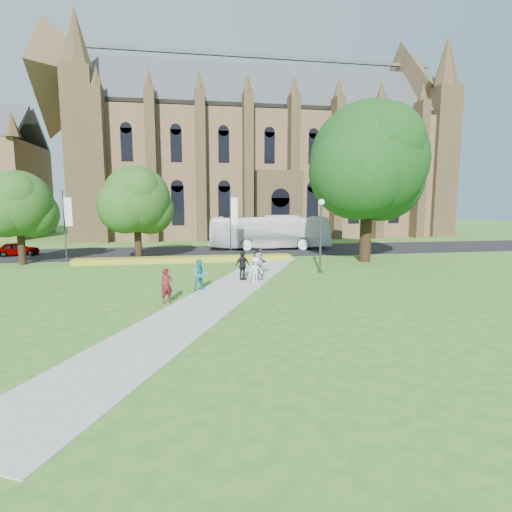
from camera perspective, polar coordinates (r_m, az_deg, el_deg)
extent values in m
plane|color=#2F651E|center=(21.25, -4.60, -6.04)|extent=(160.00, 160.00, 0.00)
cube|color=black|center=(40.91, -7.13, 0.66)|extent=(160.00, 10.00, 0.02)
cube|color=#B2B2A8|center=(22.22, -4.83, -5.37)|extent=(15.58, 28.54, 0.04)
cube|color=gold|center=(34.10, -9.96, -0.47)|extent=(18.00, 1.40, 0.45)
cube|color=brown|center=(61.79, 1.32, 11.02)|extent=(52.00, 16.00, 17.00)
cube|color=#4E3924|center=(55.30, -23.58, 12.83)|extent=(3.50, 3.50, 21.00)
cone|color=#4E3924|center=(58.36, -24.42, 26.62)|extent=(3.60, 3.60, 7.00)
cube|color=#4E3924|center=(64.93, 24.88, 11.92)|extent=(3.50, 3.50, 21.00)
cone|color=#4E3924|center=(67.55, 25.63, 23.82)|extent=(3.60, 3.60, 7.00)
cube|color=#4E3924|center=(52.89, 3.19, 7.20)|extent=(6.00, 2.50, 9.00)
cylinder|color=#38383D|center=(28.74, 9.21, 2.38)|extent=(0.14, 0.14, 4.80)
sphere|color=white|center=(28.61, 9.33, 7.61)|extent=(0.44, 0.44, 0.44)
cylinder|color=#38383D|center=(29.05, 9.11, -2.19)|extent=(0.36, 0.36, 0.15)
cylinder|color=#332114|center=(34.90, 15.43, 4.63)|extent=(0.96, 0.96, 6.60)
sphere|color=#0E3410|center=(35.01, 15.75, 12.99)|extent=(9.60, 9.60, 9.60)
cylinder|color=#332114|center=(37.12, -30.53, 1.87)|extent=(0.56, 0.56, 3.85)
sphere|color=#1D4514|center=(36.99, -30.85, 6.46)|extent=(5.20, 5.20, 5.20)
cylinder|color=#332114|center=(35.43, -16.51, 2.63)|extent=(0.60, 0.60, 4.12)
sphere|color=#1D4514|center=(35.30, -16.72, 7.78)|extent=(5.60, 5.60, 5.60)
cylinder|color=#38383D|center=(36.02, -3.66, 4.51)|extent=(0.10, 0.10, 6.00)
cube|color=white|center=(36.01, -3.12, 6.42)|extent=(0.60, 0.02, 2.40)
cylinder|color=#38383D|center=(37.24, -25.67, 3.86)|extent=(0.10, 0.10, 6.00)
cube|color=white|center=(37.09, -25.26, 5.73)|extent=(0.60, 0.02, 2.40)
imported|color=white|center=(42.64, 1.91, 3.44)|extent=(13.09, 4.11, 3.59)
imported|color=gray|center=(43.48, -30.96, 0.87)|extent=(3.92, 2.19, 1.26)
imported|color=#5B151C|center=(20.46, -12.65, -4.13)|extent=(0.76, 0.66, 1.75)
imported|color=teal|center=(22.90, -7.95, -2.68)|extent=(1.02, 0.89, 1.79)
imported|color=silver|center=(24.70, -0.02, -2.06)|extent=(1.18, 0.92, 1.60)
imported|color=black|center=(25.74, -1.96, -1.36)|extent=(1.17, 0.95, 1.87)
imported|color=gray|center=(25.73, 0.37, -1.46)|extent=(1.00, 1.02, 1.77)
imported|color=#222229|center=(26.65, 0.26, -1.10)|extent=(1.43, 1.66, 1.81)
imported|color=#CC9092|center=(25.69, 0.73, 1.29)|extent=(0.97, 0.97, 0.69)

